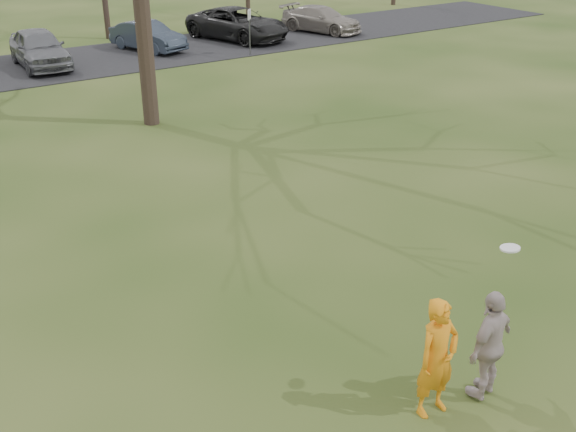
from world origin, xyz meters
The scene contains 9 objects.
ground centered at (0.00, 0.00, 0.00)m, with size 120.00×120.00×0.00m, color #1E380F.
parking_strip centered at (0.00, 25.00, 0.02)m, with size 62.00×6.50×0.04m, color black.
player_defender centered at (-0.21, -0.12, 0.94)m, with size 0.69×0.45×1.89m, color orange.
car_4 centered at (1.27, 24.95, 0.84)m, with size 1.89×4.70×1.60m, color slate.
car_5 centered at (6.48, 25.51, 0.71)m, with size 1.41×4.05×1.33m, color #313B49.
car_6 centered at (11.36, 25.42, 0.82)m, with size 2.59×5.61×1.56m, color black.
car_7 centered at (16.10, 24.70, 0.70)m, with size 1.85×4.56×1.32m, color gray.
catching_play centered at (0.67, -0.31, 0.94)m, with size 1.11×0.64×2.57m.
sign_white centered at (10.00, 22.00, 1.45)m, with size 0.35×0.35×2.08m.
Camera 1 is at (-6.40, -5.50, 6.96)m, focal length 42.80 mm.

